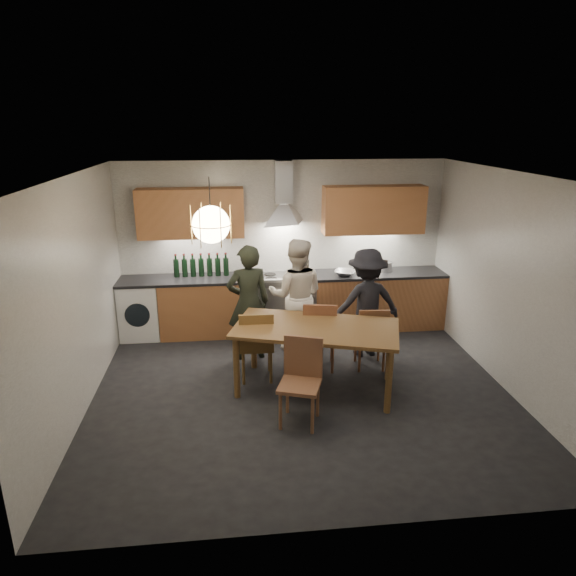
{
  "coord_description": "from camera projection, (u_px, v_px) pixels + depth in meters",
  "views": [
    {
      "loc": [
        -0.78,
        -5.53,
        3.14
      ],
      "look_at": [
        -0.12,
        0.4,
        1.2
      ],
      "focal_mm": 32.0,
      "sensor_mm": 36.0,
      "label": 1
    }
  ],
  "objects": [
    {
      "name": "person_right",
      "position": [
        366.0,
        303.0,
        7.06
      ],
      "size": [
        1.04,
        0.68,
        1.52
      ],
      "primitive_type": "imported",
      "rotation": [
        0.0,
        0.0,
        3.26
      ],
      "color": "black",
      "rests_on": "ground"
    },
    {
      "name": "person_mid",
      "position": [
        296.0,
        296.0,
        7.19
      ],
      "size": [
        0.9,
        0.76,
        1.63
      ],
      "primitive_type": "imported",
      "rotation": [
        0.0,
        0.0,
        2.94
      ],
      "color": "silver",
      "rests_on": "ground"
    },
    {
      "name": "chair_back_left",
      "position": [
        257.0,
        342.0,
        6.37
      ],
      "size": [
        0.43,
        0.43,
        0.94
      ],
      "rotation": [
        0.0,
        0.0,
        3.12
      ],
      "color": "brown",
      "rests_on": "ground"
    },
    {
      "name": "dining_table",
      "position": [
        316.0,
        334.0,
        6.13
      ],
      "size": [
        2.13,
        1.5,
        0.82
      ],
      "rotation": [
        0.0,
        0.0,
        -0.3
      ],
      "color": "brown",
      "rests_on": "ground"
    },
    {
      "name": "counter_run",
      "position": [
        286.0,
        303.0,
        7.99
      ],
      "size": [
        5.0,
        0.62,
        0.9
      ],
      "color": "#B77546",
      "rests_on": "ground"
    },
    {
      "name": "chair_back_right",
      "position": [
        372.0,
        334.0,
        6.68
      ],
      "size": [
        0.42,
        0.42,
        0.87
      ],
      "rotation": [
        0.0,
        0.0,
        3.08
      ],
      "color": "brown",
      "rests_on": "ground"
    },
    {
      "name": "ground",
      "position": [
        302.0,
        391.0,
        6.28
      ],
      "size": [
        5.0,
        5.0,
        0.0
      ],
      "primitive_type": "plane",
      "color": "black",
      "rests_on": "ground"
    },
    {
      "name": "stock_pot",
      "position": [
        385.0,
        267.0,
        8.03
      ],
      "size": [
        0.27,
        0.27,
        0.15
      ],
      "primitive_type": "cylinder",
      "rotation": [
        0.0,
        0.0,
        -0.37
      ],
      "color": "#B8B8BC",
      "rests_on": "counter_run"
    },
    {
      "name": "mixing_bowl",
      "position": [
        345.0,
        273.0,
        7.83
      ],
      "size": [
        0.41,
        0.41,
        0.08
      ],
      "primitive_type": "imported",
      "rotation": [
        0.0,
        0.0,
        -0.41
      ],
      "color": "silver",
      "rests_on": "counter_run"
    },
    {
      "name": "chair_back_mid",
      "position": [
        320.0,
        332.0,
        6.65
      ],
      "size": [
        0.5,
        0.5,
        0.95
      ],
      "rotation": [
        0.0,
        0.0,
        2.97
      ],
      "color": "brown",
      "rests_on": "ground"
    },
    {
      "name": "pendant_lamp",
      "position": [
        211.0,
        225.0,
        5.43
      ],
      "size": [
        0.43,
        0.43,
        0.7
      ],
      "color": "black",
      "rests_on": "ground"
    },
    {
      "name": "person_left",
      "position": [
        248.0,
        303.0,
        6.94
      ],
      "size": [
        0.64,
        0.47,
        1.61
      ],
      "primitive_type": "imported",
      "rotation": [
        0.0,
        0.0,
        3.29
      ],
      "color": "black",
      "rests_on": "ground"
    },
    {
      "name": "wine_bottles",
      "position": [
        201.0,
        265.0,
        7.75
      ],
      "size": [
        0.83,
        0.08,
        0.35
      ],
      "color": "black",
      "rests_on": "counter_run"
    },
    {
      "name": "wall_fixtures",
      "position": [
        284.0,
        211.0,
        7.65
      ],
      "size": [
        4.3,
        0.54,
        1.1
      ],
      "color": "#D28750",
      "rests_on": "ground"
    },
    {
      "name": "room_shell",
      "position": [
        303.0,
        256.0,
        5.75
      ],
      "size": [
        5.02,
        4.52,
        2.61
      ],
      "color": "silver",
      "rests_on": "ground"
    },
    {
      "name": "range_stove",
      "position": [
        285.0,
        303.0,
        7.98
      ],
      "size": [
        0.9,
        0.6,
        0.92
      ],
      "color": "silver",
      "rests_on": "ground"
    },
    {
      "name": "chair_front",
      "position": [
        301.0,
        375.0,
        5.53
      ],
      "size": [
        0.54,
        0.54,
        0.94
      ],
      "rotation": [
        0.0,
        0.0,
        -0.33
      ],
      "color": "brown",
      "rests_on": "ground"
    }
  ]
}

